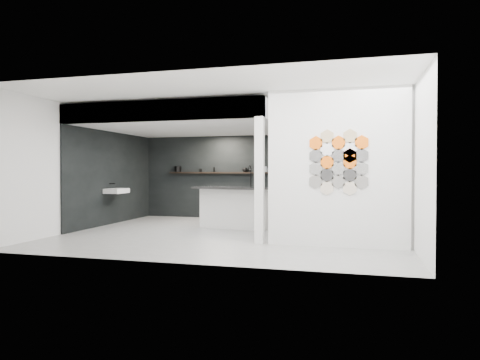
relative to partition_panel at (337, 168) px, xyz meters
name	(u,v)px	position (x,y,z in m)	size (l,w,h in m)	color
floor	(232,234)	(-2.23, 1.00, -1.40)	(7.00, 6.00, 0.01)	gray
partition_panel	(337,168)	(0.00, 0.00, 0.00)	(2.45, 0.15, 2.80)	silver
bay_clad_back	(217,177)	(-3.52, 3.97, -0.22)	(4.40, 0.04, 2.35)	black
bay_clad_left	(113,178)	(-5.70, 2.00, -0.22)	(0.04, 4.00, 2.35)	black
bulkhead	(192,122)	(-3.52, 2.00, 1.15)	(4.40, 4.00, 0.40)	silver
corner_column	(259,180)	(-1.41, 0.00, -0.22)	(0.16, 0.16, 2.35)	silver
fascia_beam	(157,111)	(-3.52, 0.08, 1.15)	(4.40, 0.16, 0.40)	silver
wall_basin	(117,191)	(-5.46, 1.80, -0.55)	(0.40, 0.60, 0.12)	silver
display_shelf	(219,173)	(-3.43, 3.87, -0.10)	(3.00, 0.15, 0.04)	black
kitchen_island	(236,207)	(-2.41, 1.98, -0.90)	(1.96, 1.15, 1.48)	silver
stockpot	(178,169)	(-4.69, 3.87, 0.00)	(0.20, 0.20, 0.17)	black
kettle	(245,170)	(-2.66, 3.87, -0.01)	(0.15, 0.15, 0.13)	black
glass_bowl	(266,170)	(-2.08, 3.87, -0.03)	(0.15, 0.15, 0.10)	gray
glass_vase	(266,169)	(-2.08, 3.87, 0.00)	(0.11, 0.11, 0.16)	gray
bottle_dark	(214,170)	(-3.57, 3.87, -0.01)	(0.05, 0.05, 0.14)	black
utensil_cup	(201,170)	(-3.98, 3.87, -0.03)	(0.07, 0.07, 0.09)	black
hex_tile_cluster	(339,162)	(0.03, -0.09, 0.10)	(1.04, 0.02, 1.16)	#66635E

